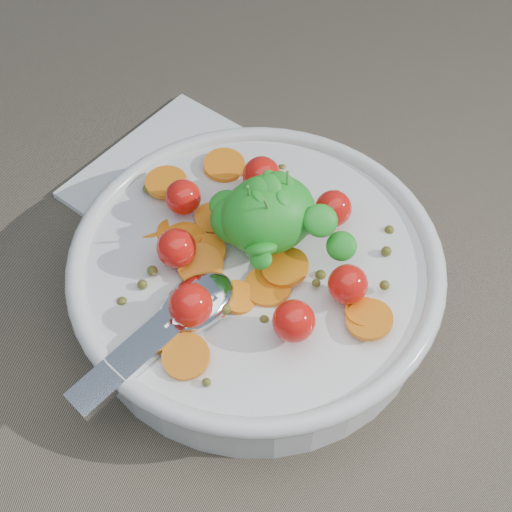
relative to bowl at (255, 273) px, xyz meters
name	(u,v)px	position (x,y,z in m)	size (l,w,h in m)	color
ground	(243,334)	(-0.02, -0.03, -0.03)	(6.00, 6.00, 0.00)	#7A6E57
bowl	(255,273)	(0.00, 0.00, 0.00)	(0.32, 0.29, 0.13)	silver
napkin	(180,178)	(0.00, 0.15, -0.03)	(0.18, 0.16, 0.01)	white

